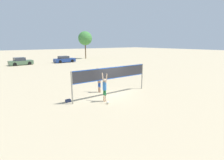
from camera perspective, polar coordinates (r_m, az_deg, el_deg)
The scene contains 9 objects.
ground_plane at distance 14.82m, azimuth 0.00°, elevation -4.97°, with size 200.00×200.00×0.00m, color #C6B28C.
volleyball_net at distance 14.41m, azimuth 0.00°, elevation 1.60°, with size 7.24×0.11×2.39m.
player_spiker at distance 13.02m, azimuth -2.44°, elevation -2.21°, with size 0.28×0.71×2.16m.
player_blocker at distance 15.45m, azimuth -4.20°, elevation 0.03°, with size 0.28×0.71×2.14m.
volleyball at distance 12.77m, azimuth -1.36°, elevation -7.34°, with size 0.22×0.22×0.22m.
gear_bag at distance 13.56m, azimuth -14.14°, elevation -6.57°, with size 0.37×0.25×0.20m.
parked_car_near at distance 40.20m, azimuth -15.28°, elevation 6.47°, with size 4.54×2.09×1.40m.
parked_car_mid at distance 38.62m, azimuth -27.68°, elevation 5.31°, with size 4.39×2.21×1.47m.
tree_left_cluster at distance 48.35m, azimuth -8.77°, elevation 13.30°, with size 3.67×3.67×7.23m.
Camera 1 is at (-8.47, -11.35, 4.39)m, focal length 28.00 mm.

